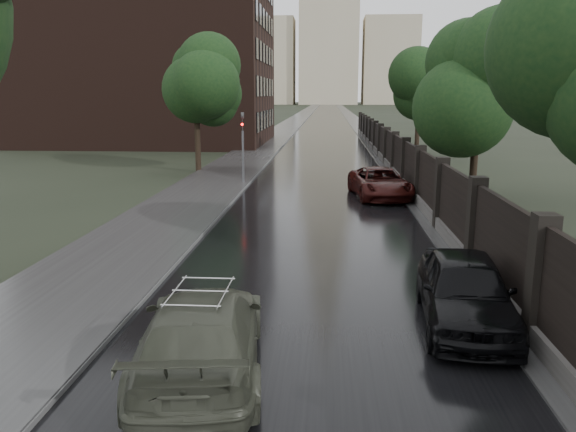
# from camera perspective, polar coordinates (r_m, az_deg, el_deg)

# --- Properties ---
(road) EXTENTS (8.00, 420.00, 0.02)m
(road) POSITION_cam_1_polar(r_m,az_deg,el_deg) (195.89, 4.03, 10.73)
(road) COLOR black
(road) RESTS_ON ground
(sidewalk_left) EXTENTS (4.00, 420.00, 0.16)m
(sidewalk_left) POSITION_cam_1_polar(r_m,az_deg,el_deg) (195.99, 2.24, 10.78)
(sidewalk_left) COLOR #2D2D2D
(sidewalk_left) RESTS_ON ground
(verge_right) EXTENTS (3.00, 420.00, 0.08)m
(verge_right) POSITION_cam_1_polar(r_m,az_deg,el_deg) (195.95, 5.66, 10.72)
(verge_right) COLOR #2D2D2D
(verge_right) RESTS_ON ground
(fence_right) EXTENTS (0.45, 75.72, 2.70)m
(fence_right) POSITION_cam_1_polar(r_m,az_deg,el_deg) (38.27, 10.42, 6.13)
(fence_right) COLOR #383533
(fence_right) RESTS_ON ground
(tree_left_far) EXTENTS (4.25, 4.25, 7.39)m
(tree_left_far) POSITION_cam_1_polar(r_m,az_deg,el_deg) (36.80, -9.34, 12.54)
(tree_left_far) COLOR black
(tree_left_far) RESTS_ON ground
(tree_right_b) EXTENTS (4.08, 4.08, 7.01)m
(tree_right_b) POSITION_cam_1_polar(r_m,az_deg,el_deg) (28.72, 18.80, 11.61)
(tree_right_b) COLOR black
(tree_right_b) RESTS_ON ground
(tree_right_c) EXTENTS (4.08, 4.08, 7.01)m
(tree_right_c) POSITION_cam_1_polar(r_m,az_deg,el_deg) (46.37, 13.18, 11.92)
(tree_right_c) COLOR black
(tree_right_c) RESTS_ON ground
(traffic_light) EXTENTS (0.16, 0.32, 4.00)m
(traffic_light) POSITION_cam_1_polar(r_m,az_deg,el_deg) (31.28, -4.61, 7.52)
(traffic_light) COLOR #59595E
(traffic_light) RESTS_ON ground
(brick_building) EXTENTS (24.00, 18.00, 20.00)m
(brick_building) POSITION_cam_1_polar(r_m,az_deg,el_deg) (60.89, -14.13, 16.63)
(brick_building) COLOR black
(brick_building) RESTS_ON ground
(stalinist_tower) EXTENTS (92.00, 30.00, 159.00)m
(stalinist_tower) POSITION_cam_1_polar(r_m,az_deg,el_deg) (307.65, 4.19, 18.42)
(stalinist_tower) COLOR tan
(stalinist_tower) RESTS_ON ground
(volga_sedan) EXTENTS (2.77, 5.47, 1.52)m
(volga_sedan) POSITION_cam_1_polar(r_m,az_deg,el_deg) (10.31, -8.76, -11.78)
(volga_sedan) COLOR #404336
(volga_sedan) RESTS_ON ground
(car_right_near) EXTENTS (2.23, 4.76, 1.58)m
(car_right_near) POSITION_cam_1_polar(r_m,az_deg,el_deg) (12.82, 17.53, -7.21)
(car_right_near) COLOR black
(car_right_near) RESTS_ON ground
(car_right_far) EXTENTS (3.13, 5.56, 1.47)m
(car_right_far) POSITION_cam_1_polar(r_m,az_deg,el_deg) (27.71, 9.32, 3.34)
(car_right_far) COLOR black
(car_right_far) RESTS_ON ground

